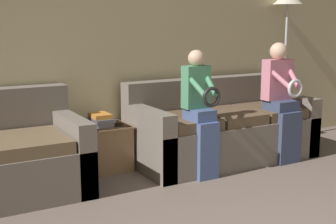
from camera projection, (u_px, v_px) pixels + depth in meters
wall_back at (104, 44)px, 4.92m from camera, size 7.39×0.06×2.55m
couch_main at (221, 130)px, 5.18m from camera, size 2.03×0.93×0.88m
child_left_seated at (201, 108)px, 4.53m from camera, size 0.27×0.37×1.24m
child_right_seated at (282, 97)px, 5.04m from camera, size 0.34×0.39×1.29m
side_shelf at (101, 147)px, 4.79m from camera, size 0.56×0.46×0.47m
book_stack at (101, 120)px, 4.74m from camera, size 0.20×0.29×0.12m
floor_lamp at (287, 10)px, 5.80m from camera, size 0.37×0.37×1.90m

